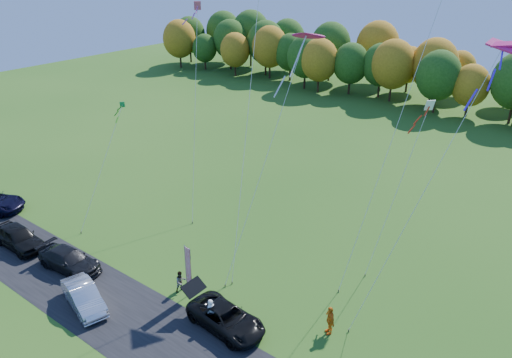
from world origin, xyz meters
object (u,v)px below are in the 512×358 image
Objects in this scene: person_east at (330,320)px; feather_flag at (188,267)px; silver_sedan at (84,297)px; black_suv at (226,318)px.

person_east is 0.48× the size of feather_flag.
silver_sedan is 2.43× the size of person_east.
black_suv is 2.78× the size of person_east.
black_suv is 4.39m from feather_flag.
feather_flag is at bearing -28.74° from silver_sedan.
black_suv is 1.32× the size of feather_flag.
feather_flag is (-3.95, 0.78, 1.74)m from black_suv.
person_east is at bearing -45.59° from silver_sedan.
silver_sedan is at bearing 120.79° from black_suv.
silver_sedan reaches higher than black_suv.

